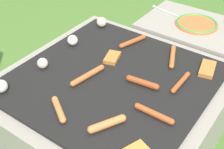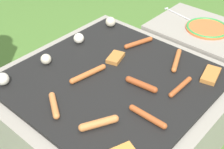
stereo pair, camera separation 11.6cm
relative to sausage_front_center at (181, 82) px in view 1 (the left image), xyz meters
The scene contains 16 objects.
ground_plane 0.48m from the sausage_front_center, 117.03° to the left, with size 14.00×14.00×0.00m, color #47702D.
grill 0.36m from the sausage_front_center, 117.03° to the left, with size 0.95×0.95×0.36m.
side_ledge 0.62m from the sausage_front_center, 18.31° to the left, with size 0.42×0.58×0.36m.
sausage_front_center is the anchor object (origin of this frame).
sausage_mid_left 0.24m from the sausage_front_center, behind, with size 0.03×0.18×0.02m.
sausage_back_left 0.41m from the sausage_front_center, 118.77° to the left, with size 0.20×0.05×0.03m.
sausage_mid_right 0.39m from the sausage_front_center, 64.69° to the left, with size 0.17×0.07×0.02m.
sausage_front_right 0.54m from the sausage_front_center, 144.16° to the left, with size 0.09×0.13×0.03m.
sausage_back_right 0.17m from the sausage_front_center, 127.15° to the left, with size 0.04×0.16×0.03m.
sausage_front_left 0.41m from the sausage_front_center, 163.85° to the left, with size 0.14×0.09×0.03m.
sausage_back_center 0.20m from the sausage_front_center, 36.76° to the left, with size 0.18×0.09×0.02m.
bread_slice_center 0.18m from the sausage_front_center, 19.17° to the right, with size 0.14×0.09×0.02m.
bread_slice_right 0.36m from the sausage_front_center, 92.39° to the left, with size 0.11×0.09×0.02m.
mushroom_row 0.61m from the sausage_front_center, 102.06° to the left, with size 0.77×0.07×0.06m.
plate_colorful 0.58m from the sausage_front_center, 16.38° to the left, with size 0.24×0.24×0.02m.
fork_utensil 0.73m from the sausage_front_center, 33.24° to the left, with size 0.06×0.21×0.01m.
Camera 1 is at (-0.91, -0.64, 1.23)m, focal length 50.00 mm.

